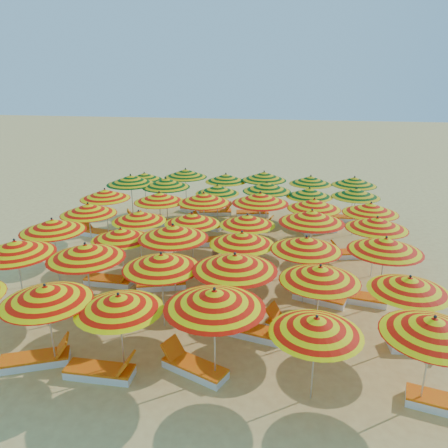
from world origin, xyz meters
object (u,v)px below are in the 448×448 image
(lounger_14, at_px, (144,219))
(umbrella_23, at_px, (377,223))
(umbrella_19, at_px, (139,216))
(umbrella_41, at_px, (354,181))
(umbrella_30, at_px, (131,180))
(lounger_12, at_px, (216,241))
(umbrella_14, at_px, (173,232))
(umbrella_18, at_px, (88,209))
(umbrella_38, at_px, (226,178))
(lounger_7, at_px, (110,281))
(umbrella_40, at_px, (311,180))
(lounger_17, at_px, (256,225))
(umbrella_22, at_px, (312,217))
(lounger_8, at_px, (163,284))
(umbrella_5, at_px, (433,327))
(umbrella_12, at_px, (52,225))
(umbrella_4, at_px, (316,325))
(umbrella_39, at_px, (264,176))
(lounger_6, at_px, (423,344))
(lounger_9, at_px, (318,297))
(lounger_22, at_px, (339,218))
(umbrella_1, at_px, (46,294))
(lounger_5, at_px, (294,328))
(umbrella_2, at_px, (119,303))
(umbrella_20, at_px, (192,219))
(umbrella_24, at_px, (105,194))
(lounger_11, at_px, (98,233))
(lounger_13, at_px, (351,253))
(umbrella_8, at_px, (161,261))
(umbrella_11, at_px, (409,284))
(umbrella_16, at_px, (306,244))
(umbrella_36, at_px, (144,176))
(lounger_10, at_px, (358,297))
(umbrella_27, at_px, (260,198))
(lounger_1, at_px, (102,371))
(umbrella_35, at_px, (356,193))
(umbrella_26, at_px, (204,198))
(lounger_21, at_px, (253,213))
(umbrella_15, at_px, (242,238))
(lounger_15, at_px, (156,222))
(umbrella_10, at_px, (320,274))
(umbrella_6, at_px, (15,248))
(umbrella_37, at_px, (186,173))
(umbrella_29, at_px, (371,208))
(lounger_4, at_px, (254,332))
(umbrella_31, at_px, (166,183))
(umbrella_25, at_px, (159,197))
(lounger_20, at_px, (216,212))
(umbrella_9, at_px, (235,262))
(umbrella_13, at_px, (121,234))
(lounger_18, at_px, (320,229))
(umbrella_17, at_px, (386,245))
(umbrella_33, at_px, (267,187))
(umbrella_34, at_px, (309,192))

(lounger_14, bearing_deg, umbrella_23, 133.83)
(umbrella_19, bearing_deg, umbrella_41, 38.35)
(umbrella_30, bearing_deg, lounger_12, -24.76)
(umbrella_14, distance_m, umbrella_18, 4.75)
(umbrella_38, height_order, lounger_7, umbrella_38)
(umbrella_40, relative_size, lounger_17, 1.28)
(umbrella_22, distance_m, lounger_8, 5.88)
(umbrella_5, bearing_deg, umbrella_12, 158.49)
(umbrella_4, bearing_deg, umbrella_39, 99.73)
(umbrella_22, bearing_deg, lounger_6, -55.56)
(lounger_9, relative_size, lounger_22, 1.05)
(umbrella_1, height_order, lounger_5, umbrella_1)
(umbrella_2, distance_m, lounger_14, 12.17)
(umbrella_20, distance_m, umbrella_24, 5.20)
(lounger_11, distance_m, lounger_13, 11.41)
(umbrella_8, xyz_separation_m, lounger_22, (5.86, 11.14, -1.95))
(umbrella_5, xyz_separation_m, umbrella_11, (-0.01, 2.21, -0.10))
(umbrella_16, relative_size, lounger_9, 1.49)
(umbrella_12, bearing_deg, umbrella_36, 88.89)
(umbrella_38, distance_m, lounger_10, 10.61)
(lounger_8, bearing_deg, umbrella_27, 37.92)
(umbrella_41, bearing_deg, lounger_1, -117.97)
(umbrella_36, relative_size, umbrella_41, 0.94)
(lounger_5, relative_size, lounger_17, 1.00)
(umbrella_2, relative_size, lounger_1, 1.40)
(lounger_22, bearing_deg, umbrella_35, 102.94)
(umbrella_8, height_order, umbrella_26, umbrella_26)
(umbrella_30, distance_m, lounger_21, 6.59)
(umbrella_40, distance_m, lounger_7, 11.64)
(umbrella_15, height_order, lounger_14, umbrella_15)
(lounger_6, height_order, lounger_15, same)
(umbrella_10, bearing_deg, umbrella_6, 179.92)
(umbrella_37, bearing_deg, umbrella_29, -28.28)
(umbrella_8, relative_size, umbrella_38, 1.11)
(umbrella_29, height_order, lounger_4, umbrella_29)
(umbrella_22, relative_size, umbrella_31, 0.91)
(umbrella_2, distance_m, umbrella_14, 4.46)
(umbrella_25, xyz_separation_m, lounger_20, (1.67, 4.38, -1.92))
(umbrella_23, distance_m, umbrella_41, 6.62)
(umbrella_9, height_order, umbrella_13, umbrella_9)
(umbrella_6, relative_size, lounger_4, 1.68)
(umbrella_2, distance_m, lounger_18, 12.72)
(lounger_21, height_order, lounger_22, same)
(umbrella_26, bearing_deg, umbrella_16, -46.79)
(umbrella_17, height_order, umbrella_35, umbrella_17)
(umbrella_41, relative_size, lounger_13, 1.29)
(umbrella_13, xyz_separation_m, lounger_20, (1.68, 8.66, -1.77))
(umbrella_33, height_order, lounger_13, umbrella_33)
(umbrella_34, bearing_deg, lounger_7, -136.19)
(umbrella_14, relative_size, lounger_22, 1.80)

